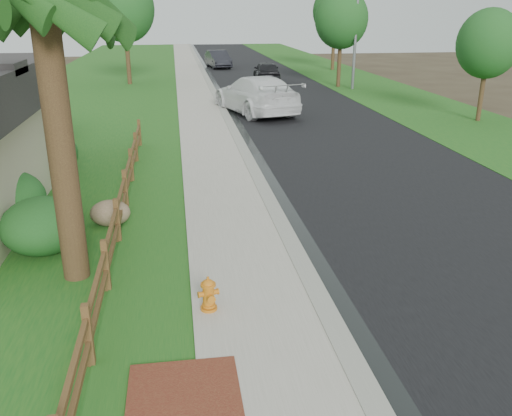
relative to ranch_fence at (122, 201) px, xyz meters
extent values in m
plane|color=#34291C|center=(3.60, -6.40, -0.62)|extent=(120.00, 120.00, 0.00)
cube|color=black|center=(8.20, 28.60, -0.61)|extent=(8.00, 90.00, 0.02)
cube|color=gray|center=(4.00, 28.60, -0.56)|extent=(0.40, 90.00, 0.12)
cube|color=black|center=(4.35, 28.60, -0.60)|extent=(0.50, 90.00, 0.00)
cube|color=gray|center=(2.70, 28.60, -0.57)|extent=(2.20, 90.00, 0.10)
cube|color=#175219|center=(0.80, 28.60, -0.59)|extent=(1.60, 90.00, 0.06)
cube|color=#175219|center=(-4.40, 28.60, -0.60)|extent=(9.00, 90.00, 0.04)
cube|color=#175219|center=(15.10, 28.60, -0.60)|extent=(6.00, 90.00, 0.04)
cube|color=#442F16|center=(0.00, -6.00, -0.07)|extent=(0.12, 0.12, 1.10)
cube|color=#442F16|center=(0.00, -3.60, -0.07)|extent=(0.12, 0.12, 1.10)
cube|color=#442F16|center=(0.00, -1.20, -0.07)|extent=(0.12, 0.12, 1.10)
cube|color=#442F16|center=(0.00, 1.20, -0.07)|extent=(0.12, 0.12, 1.10)
cube|color=#442F16|center=(0.00, 3.60, -0.07)|extent=(0.12, 0.12, 1.10)
cube|color=#442F16|center=(0.00, 6.00, -0.07)|extent=(0.12, 0.12, 1.10)
cube|color=#442F16|center=(0.00, 8.40, -0.07)|extent=(0.12, 0.12, 1.10)
cube|color=#442F16|center=(0.00, -7.20, -0.17)|extent=(0.08, 2.35, 0.10)
cube|color=#442F16|center=(0.00, -7.20, 0.23)|extent=(0.08, 2.35, 0.10)
cube|color=#442F16|center=(0.00, -4.80, -0.17)|extent=(0.08, 2.35, 0.10)
cube|color=#442F16|center=(0.00, -4.80, 0.23)|extent=(0.08, 2.35, 0.10)
cube|color=#442F16|center=(0.00, -2.40, -0.17)|extent=(0.08, 2.35, 0.10)
cube|color=#442F16|center=(0.00, -2.40, 0.23)|extent=(0.08, 2.35, 0.10)
cube|color=#442F16|center=(0.00, 0.00, -0.17)|extent=(0.08, 2.35, 0.10)
cube|color=#442F16|center=(0.00, 0.00, 0.23)|extent=(0.08, 2.35, 0.10)
cube|color=#442F16|center=(0.00, 2.40, -0.17)|extent=(0.08, 2.35, 0.10)
cube|color=#442F16|center=(0.00, 2.40, 0.23)|extent=(0.08, 2.35, 0.10)
cube|color=#442F16|center=(0.00, 4.80, -0.17)|extent=(0.08, 2.35, 0.10)
cube|color=#442F16|center=(0.00, 4.80, 0.23)|extent=(0.08, 2.35, 0.10)
cube|color=#442F16|center=(0.00, 7.20, -0.17)|extent=(0.08, 2.35, 0.10)
cube|color=#442F16|center=(0.00, 7.20, 0.23)|extent=(0.08, 2.35, 0.10)
cylinder|color=#332115|center=(-0.70, -2.90, 2.13)|extent=(0.52, 0.52, 5.50)
cylinder|color=#C67517|center=(1.90, -4.72, -0.49)|extent=(0.30, 0.30, 0.05)
cylinder|color=#C67517|center=(1.90, -4.72, -0.25)|extent=(0.21, 0.21, 0.46)
cylinder|color=#C67517|center=(1.90, -4.72, -0.43)|extent=(0.25, 0.25, 0.04)
cylinder|color=#C67517|center=(1.90, -4.72, -0.02)|extent=(0.28, 0.28, 0.04)
ellipsoid|color=#C67517|center=(1.90, -4.72, 0.00)|extent=(0.22, 0.22, 0.17)
cylinder|color=#C67517|center=(1.90, -4.72, 0.11)|extent=(0.05, 0.05, 0.06)
cylinder|color=#C67517|center=(1.93, -4.85, -0.22)|extent=(0.15, 0.13, 0.13)
cylinder|color=#C67517|center=(1.75, -4.75, -0.19)|extent=(0.14, 0.13, 0.11)
cylinder|color=#C67517|center=(2.05, -4.69, -0.19)|extent=(0.14, 0.13, 0.11)
imported|color=white|center=(5.68, 15.03, 0.37)|extent=(4.39, 7.14, 1.93)
imported|color=black|center=(8.35, 27.59, 0.17)|extent=(2.17, 4.64, 1.54)
imported|color=black|center=(5.60, 38.55, 0.18)|extent=(2.30, 4.89, 1.55)
cylinder|color=gray|center=(13.51, 22.88, 4.26)|extent=(0.20, 0.20, 9.75)
ellipsoid|color=brown|center=(-0.30, -0.06, -0.28)|extent=(1.18, 1.01, 0.68)
ellipsoid|color=#1C4F1C|center=(-1.61, -1.48, 0.02)|extent=(1.84, 1.84, 1.28)
ellipsoid|color=#1C4F1C|center=(-2.90, 0.30, 0.11)|extent=(2.33, 2.33, 1.45)
ellipsoid|color=#1C4F1C|center=(-2.90, 4.54, 0.17)|extent=(2.62, 2.62, 1.58)
cylinder|color=#332115|center=(16.16, 11.25, 0.99)|extent=(0.22, 0.22, 3.22)
ellipsoid|color=#1C4F1C|center=(16.16, 11.25, 3.06)|extent=(2.94, 2.94, 3.24)
cylinder|color=#332115|center=(-1.74, 27.74, 1.66)|extent=(0.31, 0.31, 4.56)
ellipsoid|color=#1C4F1C|center=(-1.74, 27.74, 4.59)|extent=(4.21, 4.21, 4.63)
cylinder|color=#332115|center=(12.90, 24.21, 1.37)|extent=(0.27, 0.27, 3.98)
ellipsoid|color=#1C4F1C|center=(12.90, 24.21, 3.93)|extent=(3.60, 3.60, 3.96)
cylinder|color=#332115|center=(15.63, 35.22, 1.57)|extent=(0.30, 0.30, 4.38)
ellipsoid|color=#1C4F1C|center=(15.63, 35.22, 4.39)|extent=(3.87, 3.87, 4.26)
camera|label=1|loc=(1.49, -13.33, 4.61)|focal=38.00mm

